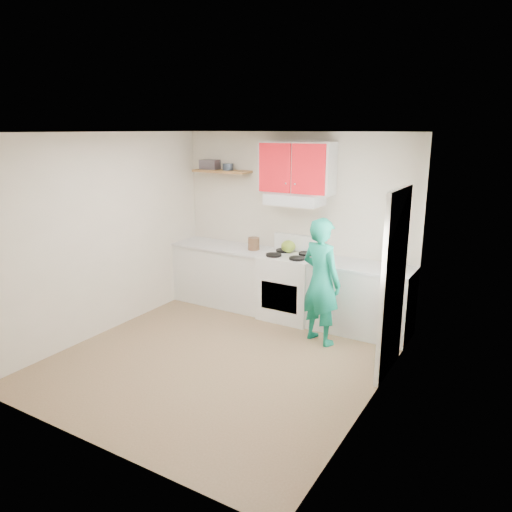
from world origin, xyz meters
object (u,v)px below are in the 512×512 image
Objects in this scene: stove at (290,287)px; kettle at (288,246)px; crock at (254,244)px; person at (321,281)px; tin at (228,167)px.

kettle is (-0.10, 0.14, 0.55)m from stove.
kettle is 0.52m from crock.
person is (1.31, -0.56, -0.20)m from crock.
kettle reaches higher than stove.
stove is at bearing -63.73° from kettle.
stove is 2.00m from tin.
person is at bearing -37.59° from stove.
crock reaches higher than kettle.
person is at bearing -23.10° from crock.
person is at bearing -21.24° from tin.
tin is 2.36m from person.
tin is 1.22m from crock.
tin reaches higher than kettle.
tin reaches higher than stove.
crock is (-0.50, -0.12, -0.01)m from kettle.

